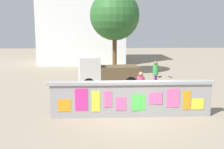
{
  "coord_description": "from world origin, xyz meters",
  "views": [
    {
      "loc": [
        -1.3,
        -10.65,
        3.55
      ],
      "look_at": [
        -0.68,
        1.98,
        1.4
      ],
      "focal_mm": 43.99,
      "sensor_mm": 36.0,
      "label": 1
    }
  ],
  "objects": [
    {
      "name": "building_background",
      "position": [
        -2.9,
        17.92,
        4.49
      ],
      "size": [
        8.65,
        6.25,
        8.94
      ],
      "color": "silver",
      "rests_on": "ground"
    },
    {
      "name": "person_walking",
      "position": [
        0.58,
        1.31,
        0.99
      ],
      "size": [
        0.45,
        0.45,
        1.62
      ],
      "color": "#3F994C",
      "rests_on": "ground"
    },
    {
      "name": "tree_roadside",
      "position": [
        -0.07,
        10.26,
        4.45
      ],
      "size": [
        3.73,
        3.73,
        6.33
      ],
      "color": "brown",
      "rests_on": "ground"
    },
    {
      "name": "poster_wall",
      "position": [
        -0.0,
        -0.0,
        0.75
      ],
      "size": [
        6.64,
        0.42,
        1.45
      ],
      "color": "gray",
      "rests_on": "ground"
    },
    {
      "name": "auto_rickshaw_truck",
      "position": [
        -0.9,
        5.74,
        0.9
      ],
      "size": [
        3.78,
        2.0,
        1.85
      ],
      "color": "black",
      "rests_on": "ground"
    },
    {
      "name": "bicycle_near",
      "position": [
        2.17,
        3.92,
        0.36
      ],
      "size": [
        1.69,
        0.48,
        0.95
      ],
      "color": "black",
      "rests_on": "ground"
    },
    {
      "name": "motorcycle",
      "position": [
        -1.2,
        2.5,
        0.46
      ],
      "size": [
        1.89,
        0.56,
        0.87
      ],
      "color": "black",
      "rests_on": "ground"
    },
    {
      "name": "ground",
      "position": [
        0.0,
        8.0,
        0.0
      ],
      "size": [
        60.0,
        60.0,
        0.0
      ],
      "primitive_type": "plane",
      "color": "gray"
    },
    {
      "name": "person_bystander",
      "position": [
        2.08,
        5.29,
        0.99
      ],
      "size": [
        0.48,
        0.48,
        1.62
      ],
      "color": "purple",
      "rests_on": "ground"
    },
    {
      "name": "bicycle_far",
      "position": [
        2.49,
        1.48,
        0.36
      ],
      "size": [
        1.68,
        0.53,
        0.95
      ],
      "color": "black",
      "rests_on": "ground"
    }
  ]
}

